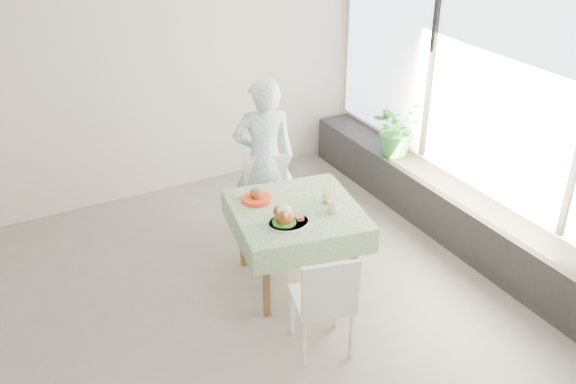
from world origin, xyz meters
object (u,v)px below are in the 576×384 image
chair_far (268,220)px  juice_cup_orange (327,196)px  potted_plant (397,127)px  main_dish (286,218)px  cafe_table (296,237)px  chair_near (322,319)px  diner (264,159)px

chair_far → juice_cup_orange: size_ratio=3.60×
chair_far → juice_cup_orange: bearing=-71.4°
juice_cup_orange → potted_plant: potted_plant is taller
potted_plant → chair_far: bearing=-171.4°
main_dish → cafe_table: bearing=44.1°
cafe_table → chair_far: chair_far is taller
chair_near → main_dish: 0.85m
cafe_table → chair_far: (0.05, 0.65, -0.19)m
chair_near → diner: bearing=77.4°
cafe_table → diner: (0.14, 0.86, 0.35)m
cafe_table → main_dish: (-0.20, -0.19, 0.34)m
cafe_table → potted_plant: 1.98m
chair_near → main_dish: size_ratio=2.59×
chair_near → main_dish: main_dish is taller
main_dish → juice_cup_orange: (0.48, 0.15, -0.00)m
chair_near → diner: 1.84m
main_dish → potted_plant: potted_plant is taller
chair_far → main_dish: main_dish is taller
cafe_table → chair_near: size_ratio=1.35×
juice_cup_orange → main_dish: bearing=-162.1°
main_dish → juice_cup_orange: bearing=17.9°
diner → main_dish: diner is taller
potted_plant → chair_near: bearing=-138.4°
cafe_table → potted_plant: potted_plant is taller
juice_cup_orange → potted_plant: bearing=33.0°
cafe_table → diner: size_ratio=0.75×
cafe_table → main_dish: size_ratio=3.50×
cafe_table → juice_cup_orange: size_ratio=4.99×
chair_near → juice_cup_orange: 1.11m
cafe_table → diner: 0.94m
main_dish → chair_far: bearing=73.5°
juice_cup_orange → chair_near: bearing=-123.1°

